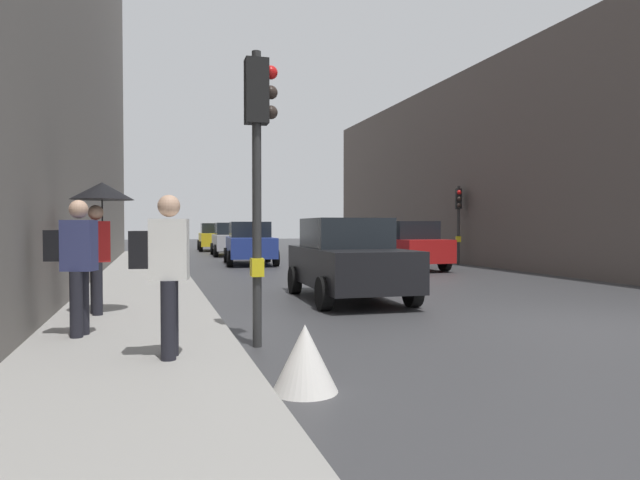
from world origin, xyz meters
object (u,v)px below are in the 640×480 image
at_px(car_yellow_taxi, 214,237).
at_px(pedestrian_with_umbrella, 100,211).
at_px(pedestrian_with_black_backpack, 165,266).
at_px(warning_sign_triangle, 305,358).
at_px(car_blue_van, 250,243).
at_px(traffic_light_near_left, 258,144).
at_px(car_red_sedan, 404,245).
at_px(traffic_light_mid_street, 459,211).
at_px(pedestrian_with_grey_backpack, 76,259).
at_px(car_dark_suv, 348,259).
at_px(car_silver_hatchback, 231,239).

height_order(car_yellow_taxi, pedestrian_with_umbrella, pedestrian_with_umbrella).
relative_size(car_yellow_taxi, pedestrian_with_umbrella, 1.99).
bearing_deg(pedestrian_with_black_backpack, warning_sign_triangle, -41.23).
xyz_separation_m(car_blue_van, pedestrian_with_umbrella, (-4.66, -13.20, 0.96)).
bearing_deg(pedestrian_with_black_backpack, car_blue_van, 77.37).
distance_m(traffic_light_near_left, car_red_sedan, 13.72).
bearing_deg(car_blue_van, car_red_sedan, -40.69).
xyz_separation_m(traffic_light_near_left, pedestrian_with_umbrella, (-2.15, 2.43, -0.82)).
height_order(car_blue_van, warning_sign_triangle, car_blue_van).
height_order(traffic_light_mid_street, pedestrian_with_grey_backpack, traffic_light_mid_street).
bearing_deg(car_red_sedan, traffic_light_near_left, -123.49).
bearing_deg(pedestrian_with_umbrella, pedestrian_with_grey_backpack, -94.57).
height_order(traffic_light_mid_street, car_yellow_taxi, traffic_light_mid_street).
xyz_separation_m(pedestrian_with_black_backpack, warning_sign_triangle, (1.27, -1.11, -0.84)).
bearing_deg(car_yellow_taxi, traffic_light_mid_street, -62.66).
relative_size(pedestrian_with_black_backpack, pedestrian_with_grey_backpack, 1.00).
xyz_separation_m(car_blue_van, pedestrian_with_grey_backpack, (-4.81, -15.04, 0.29)).
xyz_separation_m(traffic_light_near_left, car_yellow_taxi, (2.42, 28.83, -1.79)).
xyz_separation_m(car_dark_suv, warning_sign_triangle, (-2.64, -6.18, -0.55)).
relative_size(traffic_light_mid_street, car_blue_van, 0.74).
distance_m(traffic_light_near_left, car_yellow_taxi, 28.99).
xyz_separation_m(car_red_sedan, pedestrian_with_umbrella, (-9.65, -8.91, 0.96)).
height_order(car_yellow_taxi, car_dark_suv, same).
xyz_separation_m(car_silver_hatchback, pedestrian_with_umbrella, (-4.82, -20.16, 0.96)).
xyz_separation_m(car_silver_hatchback, car_dark_suv, (0.02, -18.51, 0.00)).
height_order(traffic_light_near_left, car_silver_hatchback, traffic_light_near_left).
relative_size(pedestrian_with_umbrella, warning_sign_triangle, 3.29).
height_order(car_silver_hatchback, car_blue_van, same).
bearing_deg(car_silver_hatchback, traffic_light_mid_street, -50.53).
distance_m(pedestrian_with_black_backpack, warning_sign_triangle, 1.88).
bearing_deg(warning_sign_triangle, car_blue_van, 82.11).
relative_size(traffic_light_mid_street, pedestrian_with_grey_backpack, 1.82).
bearing_deg(traffic_light_mid_street, pedestrian_with_black_backpack, -130.56).
xyz_separation_m(car_red_sedan, car_blue_van, (-4.99, 4.29, 0.00)).
height_order(car_red_sedan, pedestrian_with_grey_backpack, pedestrian_with_grey_backpack).
bearing_deg(pedestrian_with_umbrella, traffic_light_near_left, -48.55).
relative_size(car_dark_suv, pedestrian_with_umbrella, 2.00).
relative_size(car_red_sedan, warning_sign_triangle, 6.58).
bearing_deg(warning_sign_triangle, car_dark_suv, 66.87).
distance_m(traffic_light_near_left, car_blue_van, 15.94).
bearing_deg(car_red_sedan, car_yellow_taxi, 106.21).
bearing_deg(pedestrian_with_umbrella, warning_sign_triangle, -63.98).
height_order(traffic_light_mid_street, car_red_sedan, traffic_light_mid_street).
xyz_separation_m(car_yellow_taxi, pedestrian_with_grey_backpack, (-4.72, -28.24, 0.29)).
bearing_deg(car_blue_van, traffic_light_mid_street, -18.61).
bearing_deg(traffic_light_near_left, pedestrian_with_grey_backpack, 165.51).
relative_size(traffic_light_near_left, car_dark_suv, 0.91).
bearing_deg(car_silver_hatchback, traffic_light_near_left, -96.75).
bearing_deg(traffic_light_near_left, warning_sign_triangle, -88.36).
distance_m(car_silver_hatchback, car_red_sedan, 12.24).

